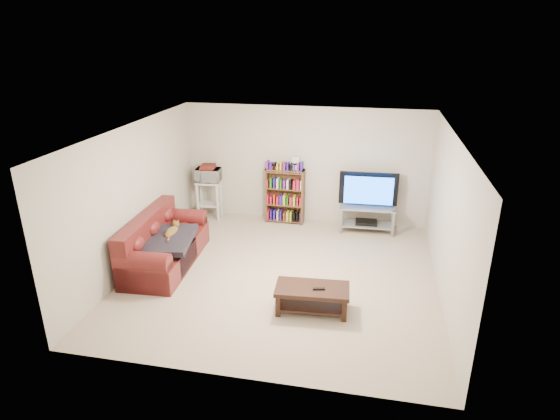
% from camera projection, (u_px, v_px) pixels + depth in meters
% --- Properties ---
extents(floor, '(5.00, 5.00, 0.00)m').
position_uv_depth(floor, '(281.00, 275.00, 7.75)').
color(floor, '#C9B195').
rests_on(floor, ground).
extents(ceiling, '(5.00, 5.00, 0.00)m').
position_uv_depth(ceiling, '(281.00, 132.00, 6.89)').
color(ceiling, white).
rests_on(ceiling, ground).
extents(wall_back, '(5.00, 0.00, 5.00)m').
position_uv_depth(wall_back, '(305.00, 165.00, 9.60)').
color(wall_back, beige).
rests_on(wall_back, ground).
extents(wall_front, '(5.00, 0.00, 5.00)m').
position_uv_depth(wall_front, '(236.00, 289.00, 5.04)').
color(wall_front, beige).
rests_on(wall_front, ground).
extents(wall_left, '(0.00, 5.00, 5.00)m').
position_uv_depth(wall_left, '(134.00, 197.00, 7.78)').
color(wall_left, beige).
rests_on(wall_left, ground).
extents(wall_right, '(0.00, 5.00, 5.00)m').
position_uv_depth(wall_right, '(448.00, 220.00, 6.86)').
color(wall_right, beige).
rests_on(wall_right, ground).
extents(sofa, '(1.01, 2.12, 0.89)m').
position_uv_depth(sofa, '(162.00, 247.00, 8.03)').
color(sofa, maroon).
rests_on(sofa, floor).
extents(blanket, '(0.94, 1.14, 0.18)m').
position_uv_depth(blanket, '(168.00, 240.00, 7.80)').
color(blanket, black).
rests_on(blanket, sofa).
extents(cat, '(0.26, 0.58, 0.17)m').
position_uv_depth(cat, '(171.00, 232.00, 7.95)').
color(cat, brown).
rests_on(cat, sofa).
extents(coffee_table, '(1.08, 0.59, 0.38)m').
position_uv_depth(coffee_table, '(312.00, 294.00, 6.69)').
color(coffee_table, black).
rests_on(coffee_table, floor).
extents(remote, '(0.18, 0.08, 0.02)m').
position_uv_depth(remote, '(319.00, 289.00, 6.59)').
color(remote, black).
rests_on(remote, coffee_table).
extents(tv_stand, '(1.09, 0.52, 0.54)m').
position_uv_depth(tv_stand, '(367.00, 214.00, 9.33)').
color(tv_stand, '#999EA3').
rests_on(tv_stand, floor).
extents(television, '(1.16, 0.19, 0.66)m').
position_uv_depth(television, '(368.00, 190.00, 9.14)').
color(television, black).
rests_on(television, tv_stand).
extents(dvd_player, '(0.44, 0.32, 0.06)m').
position_uv_depth(dvd_player, '(366.00, 222.00, 9.39)').
color(dvd_player, black).
rests_on(dvd_player, tv_stand).
extents(bookshelf, '(0.80, 0.26, 1.16)m').
position_uv_depth(bookshelf, '(285.00, 195.00, 9.69)').
color(bookshelf, brown).
rests_on(bookshelf, floor).
extents(shelf_clutter, '(0.59, 0.18, 0.28)m').
position_uv_depth(shelf_clutter, '(290.00, 164.00, 9.44)').
color(shelf_clutter, silver).
rests_on(shelf_clutter, bookshelf).
extents(microwave_stand, '(0.54, 0.41, 0.82)m').
position_uv_depth(microwave_stand, '(209.00, 194.00, 9.95)').
color(microwave_stand, silver).
rests_on(microwave_stand, floor).
extents(microwave, '(0.53, 0.38, 0.28)m').
position_uv_depth(microwave, '(208.00, 175.00, 9.79)').
color(microwave, silver).
rests_on(microwave, microwave_stand).
extents(game_boxes, '(0.32, 0.28, 0.05)m').
position_uv_depth(game_boxes, '(208.00, 167.00, 9.73)').
color(game_boxes, maroon).
rests_on(game_boxes, microwave).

